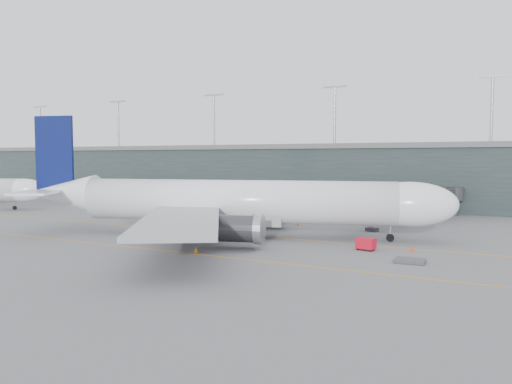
% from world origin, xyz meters
% --- Properties ---
extents(ground, '(320.00, 320.00, 0.00)m').
position_xyz_m(ground, '(0.00, 0.00, 0.00)').
color(ground, slate).
rests_on(ground, ground).
extents(taxiline_a, '(160.00, 0.25, 0.02)m').
position_xyz_m(taxiline_a, '(0.00, -4.00, 0.01)').
color(taxiline_a, orange).
rests_on(taxiline_a, ground).
extents(taxiline_b, '(160.00, 0.25, 0.02)m').
position_xyz_m(taxiline_b, '(0.00, -20.00, 0.01)').
color(taxiline_b, orange).
rests_on(taxiline_b, ground).
extents(taxiline_lead_main, '(0.25, 60.00, 0.02)m').
position_xyz_m(taxiline_lead_main, '(5.00, 20.00, 0.01)').
color(taxiline_lead_main, orange).
rests_on(taxiline_lead_main, ground).
extents(taxiline_lead_adj, '(0.25, 60.00, 0.02)m').
position_xyz_m(taxiline_lead_adj, '(-75.00, 20.00, 0.01)').
color(taxiline_lead_adj, orange).
rests_on(taxiline_lead_adj, ground).
extents(terminal, '(240.00, 36.00, 29.00)m').
position_xyz_m(terminal, '(-0.00, 58.00, 7.62)').
color(terminal, '#1F2A2A').
rests_on(terminal, ground).
extents(main_aircraft, '(65.51, 60.28, 18.65)m').
position_xyz_m(main_aircraft, '(7.22, -5.77, 5.23)').
color(main_aircraft, white).
rests_on(main_aircraft, ground).
extents(jet_bridge, '(14.16, 43.03, 5.79)m').
position_xyz_m(jet_bridge, '(26.65, 21.73, 4.33)').
color(jet_bridge, '#29282D').
rests_on(jet_bridge, ground).
extents(gse_cart, '(2.57, 1.90, 1.59)m').
position_xyz_m(gse_cart, '(27.94, -7.75, 0.88)').
color(gse_cart, red).
rests_on(gse_cart, ground).
extents(baggage_dolly, '(3.50, 2.87, 0.33)m').
position_xyz_m(baggage_dolly, '(34.39, -12.78, 0.20)').
color(baggage_dolly, '#3C3D42').
rests_on(baggage_dolly, ground).
extents(uld_a, '(2.59, 2.33, 1.94)m').
position_xyz_m(uld_a, '(-4.91, 10.90, 1.02)').
color(uld_a, '#323237').
rests_on(uld_a, ground).
extents(uld_b, '(2.58, 2.38, 1.89)m').
position_xyz_m(uld_b, '(-2.19, 12.27, 0.99)').
color(uld_b, '#323237').
rests_on(uld_b, ground).
extents(uld_c, '(2.36, 2.11, 1.78)m').
position_xyz_m(uld_c, '(-0.08, 11.23, 0.94)').
color(uld_c, '#323237').
rests_on(uld_c, ground).
extents(cone_nose, '(0.49, 0.49, 0.78)m').
position_xyz_m(cone_nose, '(33.49, -6.40, 0.39)').
color(cone_nose, red).
rests_on(cone_nose, ground).
extents(cone_wing_stbd, '(0.49, 0.49, 0.78)m').
position_xyz_m(cone_wing_stbd, '(9.41, -19.21, 0.39)').
color(cone_wing_stbd, orange).
rests_on(cone_wing_stbd, ground).
extents(cone_wing_port, '(0.50, 0.50, 0.79)m').
position_xyz_m(cone_wing_port, '(11.12, 9.94, 0.39)').
color(cone_wing_port, '#EA5F0D').
rests_on(cone_wing_port, ground).
extents(cone_tail, '(0.43, 0.43, 0.69)m').
position_xyz_m(cone_tail, '(-8.69, -11.11, 0.35)').
color(cone_tail, orange).
rests_on(cone_tail, ground).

